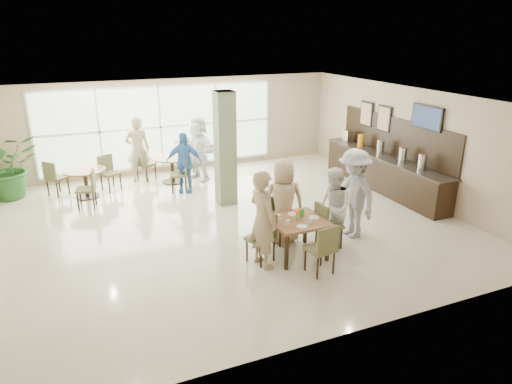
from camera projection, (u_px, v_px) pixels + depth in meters
name	position (u px, v px, depth m)	size (l,w,h in m)	color
ground	(227.00, 222.00, 10.41)	(10.00, 10.00, 0.00)	beige
room_shell	(226.00, 150.00, 9.84)	(10.00, 10.00, 10.00)	white
window_bank	(161.00, 127.00, 13.62)	(7.00, 0.04, 7.00)	silver
column	(225.00, 149.00, 11.13)	(0.45, 0.45, 2.80)	#707E57
main_table	(297.00, 224.00, 8.68)	(1.03, 1.03, 0.75)	brown
round_table_left	(85.00, 176.00, 11.80)	(1.06, 1.06, 0.75)	brown
round_table_right	(172.00, 163.00, 12.96)	(1.11, 1.11, 0.75)	brown
chairs_main_table	(297.00, 232.00, 8.75)	(2.04, 1.97, 0.95)	brown
chairs_table_left	(85.00, 180.00, 11.81)	(1.96, 1.84, 0.95)	brown
chairs_table_right	(173.00, 166.00, 13.04)	(2.07, 1.91, 0.95)	brown
tabletop_clutter	(298.00, 217.00, 8.59)	(0.80, 0.81, 0.21)	white
buffet_counter	(384.00, 170.00, 12.39)	(0.64, 4.70, 1.95)	black
wall_tv	(427.00, 118.00, 10.98)	(0.06, 1.00, 0.58)	black
framed_art_a	(384.00, 119.00, 12.47)	(0.05, 0.55, 0.70)	black
framed_art_b	(366.00, 114.00, 13.17)	(0.05, 0.55, 0.70)	black
potted_plant	(8.00, 167.00, 11.70)	(1.48, 1.48, 1.64)	#2A6327
teen_left	(263.00, 219.00, 8.22)	(0.67, 0.44, 1.84)	tan
teen_far	(283.00, 201.00, 9.21)	(0.86, 0.47, 1.75)	tan
teen_right	(333.00, 208.00, 9.04)	(0.79, 0.62, 1.62)	white
teen_standing	(354.00, 194.00, 9.44)	(1.22, 0.70, 1.89)	#969698
adult_a	(184.00, 163.00, 12.12)	(0.95, 0.54, 1.63)	#4282C8
adult_b	(198.00, 148.00, 13.12)	(1.71, 0.74, 1.84)	white
adult_standing	(138.00, 150.00, 12.93)	(0.68, 0.45, 1.88)	tan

